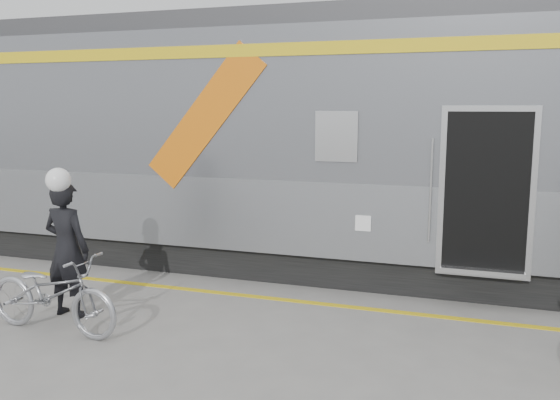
% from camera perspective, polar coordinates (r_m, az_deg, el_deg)
% --- Properties ---
extents(ground, '(90.00, 90.00, 0.00)m').
position_cam_1_polar(ground, '(6.21, 1.69, -16.44)').
color(ground, slate).
rests_on(ground, ground).
extents(train, '(24.00, 3.17, 4.10)m').
position_cam_1_polar(train, '(9.80, 6.36, 5.40)').
color(train, black).
rests_on(train, ground).
extents(safety_strip, '(24.00, 0.12, 0.01)m').
position_cam_1_polar(safety_strip, '(8.14, 6.17, -10.13)').
color(safety_strip, gold).
rests_on(safety_strip, ground).
extents(man, '(0.66, 0.46, 1.75)m').
position_cam_1_polar(man, '(8.01, -19.82, -4.45)').
color(man, black).
rests_on(man, ground).
extents(bicycle_left, '(1.87, 0.75, 0.96)m').
position_cam_1_polar(bicycle_left, '(7.58, -21.06, -8.37)').
color(bicycle_left, '#9E9FA5').
rests_on(bicycle_left, ground).
extents(helmet_man, '(0.30, 0.30, 0.30)m').
position_cam_1_polar(helmet_man, '(7.84, -20.23, 2.88)').
color(helmet_man, white).
rests_on(helmet_man, man).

